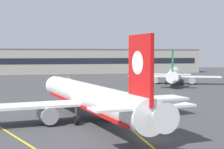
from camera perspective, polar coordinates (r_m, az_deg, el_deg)
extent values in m
plane|color=#3D3D3F|center=(40.36, 6.76, -10.53)|extent=(400.00, 400.00, 0.00)
cube|color=yellow|center=(68.80, -1.95, -4.75)|extent=(6.66, 179.90, 0.01)
cube|color=yellow|center=(39.93, -13.88, -10.75)|extent=(20.55, 56.57, 0.01)
cylinder|color=white|center=(50.62, -3.71, -3.67)|extent=(9.70, 36.13, 3.80)
cone|color=white|center=(69.03, -9.02, -1.84)|extent=(3.99, 3.16, 3.61)
cone|color=white|center=(33.07, 7.55, -6.70)|extent=(3.27, 3.23, 2.85)
cube|color=red|center=(50.75, -3.71, -4.84)|extent=(9.15, 33.28, 0.44)
cube|color=black|center=(67.14, -8.63, -1.41)|extent=(2.99, 1.56, 0.60)
cube|color=white|center=(51.29, -3.93, -4.54)|extent=(32.35, 10.03, 0.36)
cylinder|color=gray|center=(48.85, -10.47, -6.42)|extent=(2.86, 3.93, 2.30)
cylinder|color=black|center=(50.64, -10.93, -6.08)|extent=(1.96, 0.50, 1.95)
cylinder|color=gray|center=(52.90, 2.82, -5.63)|extent=(2.86, 3.93, 2.30)
cylinder|color=black|center=(54.55, 1.97, -5.35)|extent=(1.96, 0.50, 1.95)
cube|color=red|center=(35.75, 4.66, 0.76)|extent=(1.19, 4.80, 7.20)
cylinder|color=white|center=(35.99, 4.45, 1.92)|extent=(0.83, 2.44, 2.40)
cube|color=white|center=(35.58, 5.09, -5.24)|extent=(11.31, 4.58, 0.24)
cylinder|color=#4C4C51|center=(64.63, -7.97, -3.99)|extent=(0.24, 0.24, 1.60)
cylinder|color=black|center=(64.76, -7.96, -4.89)|extent=(0.54, 0.95, 0.90)
cylinder|color=#4C4C51|center=(48.18, -5.85, -6.10)|extent=(0.24, 0.24, 1.60)
cylinder|color=black|center=(48.37, -5.84, -7.42)|extent=(0.61, 1.35, 1.30)
cylinder|color=#4C4C51|center=(49.94, -0.11, -5.75)|extent=(0.24, 0.24, 1.60)
cylinder|color=black|center=(50.12, -0.11, -7.02)|extent=(0.61, 1.35, 1.30)
cylinder|color=white|center=(115.54, 10.01, 0.07)|extent=(17.35, 31.79, 3.53)
cone|color=white|center=(133.44, 10.22, 0.49)|extent=(4.06, 3.61, 3.35)
cone|color=white|center=(97.53, 9.72, -0.29)|extent=(3.50, 3.48, 2.65)
cube|color=gold|center=(115.60, 10.00, -0.41)|extent=(16.15, 29.34, 0.41)
cube|color=black|center=(131.65, 10.20, 0.73)|extent=(2.83, 2.05, 0.56)
cube|color=white|center=(116.14, 10.01, -0.30)|extent=(28.82, 16.62, 0.33)
cylinder|color=gray|center=(115.59, 7.14, -0.86)|extent=(3.35, 3.93, 2.14)
cylinder|color=black|center=(117.30, 7.20, -0.80)|extent=(1.72, 0.92, 1.82)
cylinder|color=gray|center=(115.28, 12.86, -0.92)|extent=(3.35, 3.93, 2.14)
cylinder|color=black|center=(117.00, 12.84, -0.86)|extent=(1.72, 0.92, 1.82)
cube|color=#147042|center=(100.72, 9.81, 2.02)|extent=(2.22, 4.20, 6.69)
cylinder|color=white|center=(100.98, 9.82, 2.40)|extent=(1.31, 2.19, 2.23)
cube|color=white|center=(100.29, 9.78, 0.05)|extent=(10.36, 6.68, 0.22)
cylinder|color=#4C4C51|center=(129.09, 10.16, -0.43)|extent=(0.22, 0.22, 1.49)
cylinder|color=black|center=(129.16, 10.16, -0.85)|extent=(0.69, 0.91, 0.84)
cylinder|color=#4C4C51|center=(113.88, 8.76, -0.77)|extent=(0.22, 0.22, 1.49)
cylinder|color=black|center=(113.95, 8.76, -1.29)|extent=(0.85, 1.25, 1.21)
cylinder|color=#4C4C51|center=(113.75, 11.19, -0.80)|extent=(0.22, 0.22, 1.49)
cylinder|color=black|center=(113.83, 11.19, -1.32)|extent=(0.85, 1.25, 1.21)
cone|color=orange|center=(67.37, -5.57, -4.70)|extent=(0.36, 0.36, 0.55)
cylinder|color=white|center=(67.37, -5.57, -4.68)|extent=(0.23, 0.23, 0.07)
cube|color=orange|center=(67.41, -5.57, -4.92)|extent=(0.44, 0.44, 0.03)
cube|color=#9E998E|center=(177.42, -6.07, 2.10)|extent=(130.72, 12.00, 12.03)
cube|color=black|center=(171.42, -5.81, 2.19)|extent=(125.49, 0.12, 2.80)
cube|color=slate|center=(177.40, -6.08, 4.11)|extent=(131.12, 12.40, 0.40)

